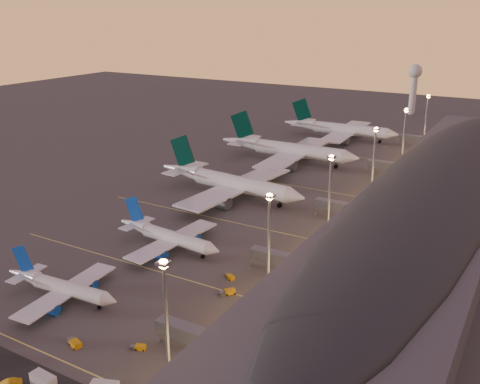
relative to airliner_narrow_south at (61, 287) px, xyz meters
name	(u,v)px	position (x,y,z in m)	size (l,w,h in m)	color
ground	(153,260)	(5.87, 27.72, -3.08)	(700.00, 700.00, 0.00)	#3B3936
airliner_narrow_south	(61,287)	(0.00, 0.00, 0.00)	(33.39, 29.89, 11.92)	silver
airliner_narrow_north	(168,236)	(4.41, 36.38, 0.41)	(37.79, 33.85, 13.49)	silver
airliner_wide_near	(229,182)	(-3.89, 84.73, 2.22)	(64.39, 58.90, 20.59)	silver
airliner_wide_mid	(287,150)	(-5.42, 139.13, 2.50)	(67.66, 61.43, 21.70)	silver
airliner_wide_far	(340,129)	(-0.64, 194.71, 2.17)	(63.67, 57.87, 20.41)	silver
terminal_building	(438,193)	(67.71, 100.19, 5.70)	(56.35, 255.00, 17.46)	#48484D
light_masts	(357,162)	(41.87, 92.72, 14.47)	(2.20, 217.20, 25.90)	slate
radar_tower	(414,81)	(15.87, 287.72, 18.79)	(9.00, 9.00, 32.50)	silver
lane_markings	(228,215)	(5.87, 67.72, -3.07)	(90.00, 180.36, 0.00)	#D8C659
baggage_tug_a	(74,343)	(17.16, -12.30, -2.53)	(4.35, 2.71, 1.21)	#C48508
baggage_tug_b	(139,347)	(29.61, -6.62, -2.64)	(3.48, 2.35, 0.97)	#C48508
baggage_tug_c	(230,277)	(30.07, 29.02, -2.62)	(3.60, 2.82, 1.01)	#C48508
catering_truck_b	(45,383)	(22.91, -24.86, -1.61)	(5.71, 2.47, 3.15)	silver
baggage_tug_d	(228,292)	(33.90, 21.84, -2.54)	(3.82, 4.02, 1.20)	#C48508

